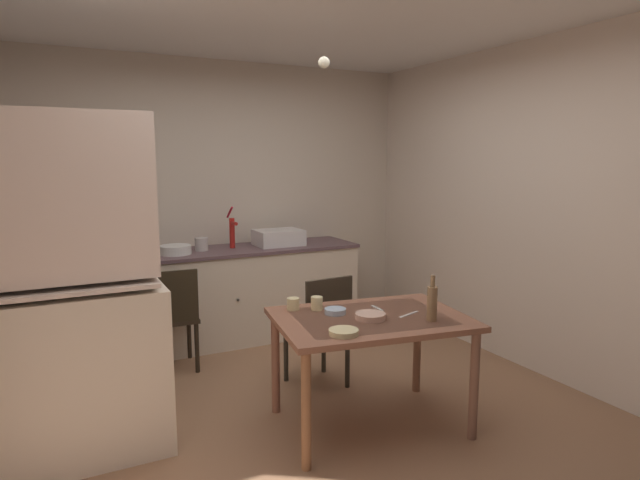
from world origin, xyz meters
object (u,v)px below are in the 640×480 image
(dining_table, at_px, (370,330))
(serving_bowl_wide, at_px, (335,311))
(hutch_cabinet, at_px, (71,301))
(hand_pump, at_px, (232,230))
(sink_basin, at_px, (278,237))
(mixing_bowl_counter, at_px, (175,250))
(chair_far_side, at_px, (321,327))
(chair_by_counter, at_px, (172,316))
(glass_bottle, at_px, (432,302))
(mug_tall, at_px, (317,303))

(dining_table, xyz_separation_m, serving_bowl_wide, (-0.17, 0.15, 0.10))
(hutch_cabinet, height_order, serving_bowl_wide, hutch_cabinet)
(hand_pump, height_order, dining_table, hand_pump)
(sink_basin, bearing_deg, mixing_bowl_counter, -177.12)
(chair_far_side, bearing_deg, dining_table, -88.26)
(chair_by_counter, bearing_deg, dining_table, -57.37)
(mixing_bowl_counter, height_order, chair_by_counter, mixing_bowl_counter)
(hand_pump, bearing_deg, glass_bottle, -76.94)
(hutch_cabinet, xyz_separation_m, mug_tall, (1.44, -0.20, -0.15))
(serving_bowl_wide, xyz_separation_m, glass_bottle, (0.46, -0.39, 0.10))
(sink_basin, xyz_separation_m, serving_bowl_wide, (-0.37, -1.84, -0.21))
(chair_by_counter, bearing_deg, mixing_bowl_counter, 72.75)
(hand_pump, xyz_separation_m, dining_table, (0.24, -2.04, -0.40))
(sink_basin, distance_m, hand_pump, 0.46)
(hutch_cabinet, relative_size, glass_bottle, 6.91)
(dining_table, xyz_separation_m, glass_bottle, (0.28, -0.24, 0.20))
(hutch_cabinet, distance_m, chair_far_side, 1.73)
(hutch_cabinet, xyz_separation_m, glass_bottle, (1.97, -0.72, -0.08))
(hutch_cabinet, relative_size, chair_far_side, 2.27)
(mixing_bowl_counter, relative_size, chair_by_counter, 0.32)
(mixing_bowl_counter, bearing_deg, mug_tall, -71.45)
(chair_by_counter, height_order, serving_bowl_wide, chair_by_counter)
(hand_pump, xyz_separation_m, mug_tall, (0.01, -1.75, -0.27))
(serving_bowl_wide, distance_m, mug_tall, 0.15)
(sink_basin, xyz_separation_m, chair_far_side, (-0.22, -1.34, -0.48))
(hutch_cabinet, relative_size, dining_table, 1.51)
(sink_basin, distance_m, glass_bottle, 2.24)
(hutch_cabinet, relative_size, chair_by_counter, 2.30)
(hand_pump, distance_m, dining_table, 2.09)
(hutch_cabinet, bearing_deg, chair_by_counter, 53.06)
(dining_table, height_order, chair_far_side, chair_far_side)
(mug_tall, bearing_deg, glass_bottle, -45.25)
(serving_bowl_wide, bearing_deg, sink_basin, 78.55)
(mixing_bowl_counter, distance_m, serving_bowl_wide, 1.90)
(dining_table, relative_size, chair_far_side, 1.51)
(dining_table, relative_size, chair_by_counter, 1.53)
(chair_by_counter, bearing_deg, hutch_cabinet, -126.94)
(mixing_bowl_counter, xyz_separation_m, glass_bottle, (1.08, -2.18, -0.07))
(hutch_cabinet, distance_m, serving_bowl_wide, 1.56)
(mixing_bowl_counter, distance_m, mug_tall, 1.75)
(hand_pump, bearing_deg, chair_far_side, -80.80)
(dining_table, relative_size, serving_bowl_wide, 9.44)
(chair_by_counter, xyz_separation_m, serving_bowl_wide, (0.77, -1.31, 0.28))
(dining_table, relative_size, mug_tall, 14.70)
(sink_basin, height_order, mug_tall, sink_basin)
(hutch_cabinet, distance_m, sink_basin, 2.41)
(sink_basin, bearing_deg, hand_pump, 174.20)
(serving_bowl_wide, bearing_deg, mixing_bowl_counter, 109.17)
(chair_by_counter, distance_m, serving_bowl_wide, 1.55)
(hutch_cabinet, bearing_deg, mug_tall, -7.72)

